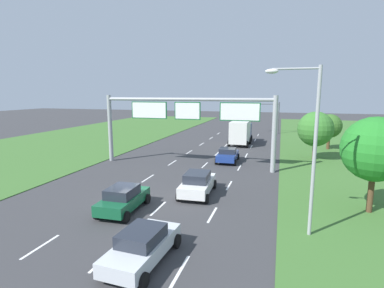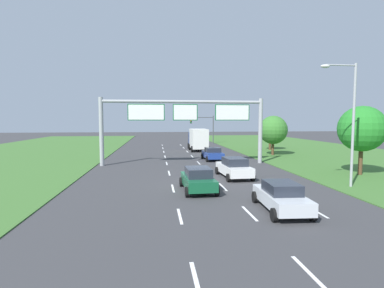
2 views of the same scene
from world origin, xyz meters
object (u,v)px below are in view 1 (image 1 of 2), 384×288
at_px(car_far_ahead, 228,155).
at_px(box_truck, 241,132).
at_px(sign_gantry, 187,116).
at_px(car_mid_lane, 142,245).
at_px(car_lead_silver, 198,183).
at_px(roadside_tree_near, 375,149).
at_px(traffic_light_mast, 268,112).
at_px(roadside_tree_mid, 315,129).
at_px(roadside_tree_far, 329,126).
at_px(street_lamp, 307,137).
at_px(car_near_red, 123,199).

xyz_separation_m(car_far_ahead, box_truck, (-0.12, 11.50, 1.02)).
bearing_deg(sign_gantry, car_mid_lane, -78.96).
xyz_separation_m(car_lead_silver, roadside_tree_near, (10.91, -0.24, 3.11)).
xyz_separation_m(traffic_light_mast, roadside_tree_near, (7.76, -35.63, 0.07)).
relative_size(car_far_ahead, traffic_light_mast, 0.74).
height_order(car_mid_lane, traffic_light_mast, traffic_light_mast).
xyz_separation_m(car_lead_silver, car_far_ahead, (0.29, 10.84, -0.07)).
xyz_separation_m(sign_gantry, roadside_tree_mid, (12.35, 6.63, -1.59)).
bearing_deg(roadside_tree_far, roadside_tree_near, -91.51).
xyz_separation_m(street_lamp, roadside_tree_mid, (2.33, 18.93, -1.70)).
xyz_separation_m(street_lamp, roadside_tree_far, (4.70, 25.91, -2.06)).
height_order(roadside_tree_mid, roadside_tree_far, roadside_tree_mid).
relative_size(car_far_ahead, box_truck, 0.58).
bearing_deg(street_lamp, roadside_tree_far, 79.72).
xyz_separation_m(traffic_light_mast, roadside_tree_mid, (5.97, -20.89, -0.49)).
bearing_deg(roadside_tree_mid, roadside_tree_far, 71.29).
distance_m(sign_gantry, roadside_tree_far, 20.14).
relative_size(car_near_red, car_mid_lane, 0.95).
relative_size(traffic_light_mast, roadside_tree_near, 0.95).
xyz_separation_m(car_near_red, roadside_tree_far, (15.04, 25.73, 2.23)).
height_order(car_near_red, sign_gantry, sign_gantry).
distance_m(box_truck, traffic_light_mast, 13.55).
height_order(car_near_red, street_lamp, street_lamp).
distance_m(traffic_light_mast, roadside_tree_mid, 21.73).
xyz_separation_m(traffic_light_mast, street_lamp, (3.64, -39.82, 1.21)).
relative_size(car_lead_silver, roadside_tree_far, 0.99).
relative_size(car_far_ahead, roadside_tree_far, 0.90).
relative_size(car_lead_silver, box_truck, 0.64).
distance_m(car_lead_silver, car_mid_lane, 9.07).
bearing_deg(box_truck, street_lamp, -75.68).
distance_m(sign_gantry, traffic_light_mast, 28.27).
bearing_deg(car_far_ahead, traffic_light_mast, 81.60).
xyz_separation_m(car_lead_silver, street_lamp, (6.78, -4.43, 4.25)).
distance_m(roadside_tree_near, roadside_tree_mid, 14.86).
bearing_deg(roadside_tree_near, car_near_red, -164.54).
bearing_deg(roadside_tree_far, car_far_ahead, -136.42).
relative_size(car_near_red, street_lamp, 0.49).
bearing_deg(car_lead_silver, traffic_light_mast, 81.67).
bearing_deg(traffic_light_mast, car_far_ahead, -96.63).
height_order(car_near_red, car_far_ahead, car_near_red).
bearing_deg(car_near_red, car_far_ahead, 73.67).
relative_size(car_near_red, roadside_tree_mid, 0.79).
height_order(car_lead_silver, roadside_tree_near, roadside_tree_near).
distance_m(traffic_light_mast, street_lamp, 40.00).
bearing_deg(traffic_light_mast, car_near_red, -99.61).
xyz_separation_m(car_near_red, traffic_light_mast, (6.71, 39.63, 3.07)).
bearing_deg(car_far_ahead, car_near_red, -106.11).
height_order(car_mid_lane, roadside_tree_far, roadside_tree_far).
bearing_deg(traffic_light_mast, box_truck, -102.84).
bearing_deg(car_near_red, traffic_light_mast, 78.40).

